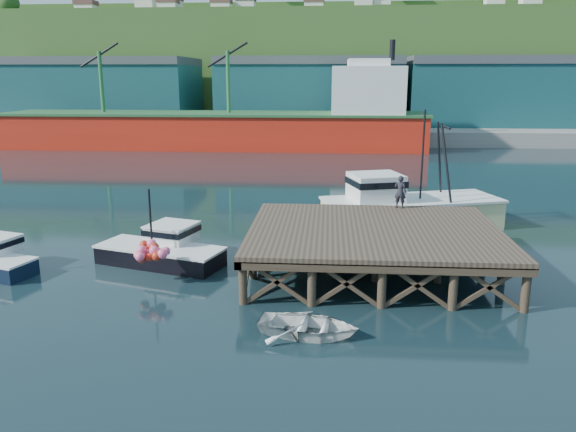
# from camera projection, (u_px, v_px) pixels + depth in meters

# --- Properties ---
(ground) EXTENTS (300.00, 300.00, 0.00)m
(ground) POSITION_uv_depth(u_px,v_px,m) (261.00, 267.00, 27.94)
(ground) COLOR black
(ground) RESTS_ON ground
(wharf) EXTENTS (12.00, 10.00, 2.62)m
(wharf) POSITION_uv_depth(u_px,v_px,m) (374.00, 233.00, 26.90)
(wharf) COLOR brown
(wharf) RESTS_ON ground
(far_quay) EXTENTS (160.00, 40.00, 2.00)m
(far_quay) POSITION_uv_depth(u_px,v_px,m) (310.00, 127.00, 95.45)
(far_quay) COLOR gray
(far_quay) RESTS_ON ground
(warehouse_left) EXTENTS (32.00, 16.00, 9.00)m
(warehouse_left) POSITION_uv_depth(u_px,v_px,m) (96.00, 94.00, 91.77)
(warehouse_left) COLOR #174D4B
(warehouse_left) RESTS_ON far_quay
(warehouse_mid) EXTENTS (28.00, 16.00, 9.00)m
(warehouse_mid) POSITION_uv_depth(u_px,v_px,m) (309.00, 94.00, 89.29)
(warehouse_mid) COLOR #174D4B
(warehouse_mid) RESTS_ON far_quay
(warehouse_right) EXTENTS (30.00, 16.00, 9.00)m
(warehouse_right) POSITION_uv_depth(u_px,v_px,m) (502.00, 95.00, 87.17)
(warehouse_right) COLOR #174D4B
(warehouse_right) RESTS_ON far_quay
(cargo_ship) EXTENTS (55.50, 10.00, 13.75)m
(cargo_ship) POSITION_uv_depth(u_px,v_px,m) (241.00, 123.00, 74.20)
(cargo_ship) COLOR red
(cargo_ship) RESTS_ON ground
(hillside) EXTENTS (220.00, 50.00, 22.00)m
(hillside) POSITION_uv_depth(u_px,v_px,m) (315.00, 68.00, 122.08)
(hillside) COLOR #2D511E
(hillside) RESTS_ON ground
(boat_black) EXTENTS (6.87, 5.69, 3.99)m
(boat_black) POSITION_uv_depth(u_px,v_px,m) (163.00, 249.00, 28.39)
(boat_black) COLOR black
(boat_black) RESTS_ON ground
(trawler) EXTENTS (11.58, 6.89, 7.31)m
(trawler) POSITION_uv_depth(u_px,v_px,m) (408.00, 204.00, 34.87)
(trawler) COLOR #EEE79A
(trawler) RESTS_ON ground
(dinghy) EXTENTS (4.09, 3.24, 0.76)m
(dinghy) POSITION_uv_depth(u_px,v_px,m) (308.00, 326.00, 20.45)
(dinghy) COLOR white
(dinghy) RESTS_ON ground
(dockworker) EXTENTS (0.77, 0.63, 1.82)m
(dockworker) POSITION_uv_depth(u_px,v_px,m) (400.00, 192.00, 30.95)
(dockworker) COLOR black
(dockworker) RESTS_ON wharf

